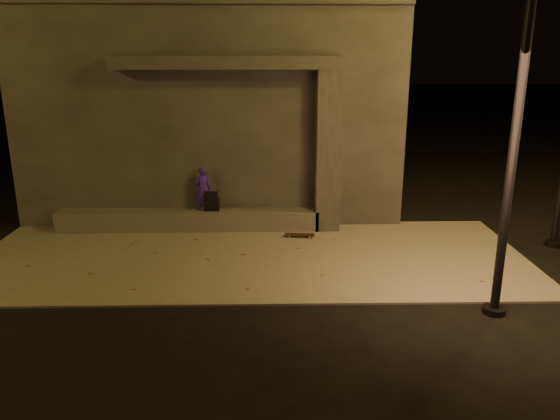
{
  "coord_description": "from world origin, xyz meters",
  "views": [
    {
      "loc": [
        0.36,
        -8.33,
        4.03
      ],
      "look_at": [
        0.58,
        2.0,
        1.0
      ],
      "focal_mm": 35.0,
      "sensor_mm": 36.0,
      "label": 1
    }
  ],
  "objects_px": {
    "skateboard": "(299,235)",
    "street_lamp_0": "(525,55)",
    "column": "(328,152)",
    "backpack": "(212,203)",
    "skateboarder": "(203,189)"
  },
  "relations": [
    {
      "from": "column",
      "to": "street_lamp_0",
      "type": "distance_m",
      "value": 5.27
    },
    {
      "from": "column",
      "to": "skateboard",
      "type": "distance_m",
      "value": 1.97
    },
    {
      "from": "backpack",
      "to": "street_lamp_0",
      "type": "bearing_deg",
      "value": -39.38
    },
    {
      "from": "skateboarder",
      "to": "backpack",
      "type": "height_order",
      "value": "skateboarder"
    },
    {
      "from": "backpack",
      "to": "skateboard",
      "type": "relative_size",
      "value": 0.69
    },
    {
      "from": "column",
      "to": "skateboarder",
      "type": "distance_m",
      "value": 2.96
    },
    {
      "from": "column",
      "to": "backpack",
      "type": "xyz_separation_m",
      "value": [
        -2.65,
        0.0,
        -1.19
      ]
    },
    {
      "from": "skateboard",
      "to": "backpack",
      "type": "bearing_deg",
      "value": 166.27
    },
    {
      "from": "column",
      "to": "street_lamp_0",
      "type": "xyz_separation_m",
      "value": [
        2.24,
        -4.27,
        2.12
      ]
    },
    {
      "from": "column",
      "to": "skateboard",
      "type": "bearing_deg",
      "value": -135.46
    },
    {
      "from": "skateboarder",
      "to": "skateboard",
      "type": "distance_m",
      "value": 2.44
    },
    {
      "from": "backpack",
      "to": "street_lamp_0",
      "type": "relative_size",
      "value": 0.07
    },
    {
      "from": "street_lamp_0",
      "to": "column",
      "type": "bearing_deg",
      "value": 117.71
    },
    {
      "from": "skateboard",
      "to": "skateboarder",
      "type": "bearing_deg",
      "value": 167.78
    },
    {
      "from": "skateboard",
      "to": "street_lamp_0",
      "type": "relative_size",
      "value": 0.1
    }
  ]
}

